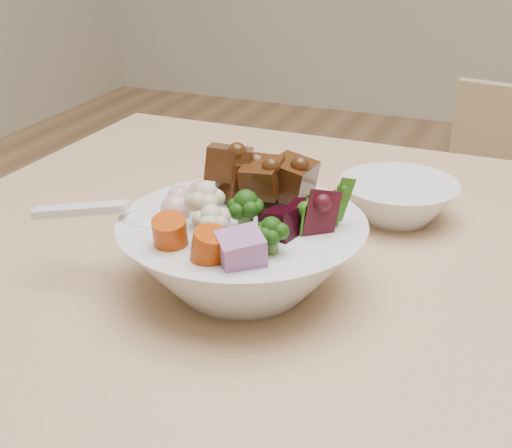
{
  "coord_description": "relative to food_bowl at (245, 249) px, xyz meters",
  "views": [
    {
      "loc": [
        -0.03,
        -0.75,
        1.09
      ],
      "look_at": [
        -0.27,
        -0.19,
        0.81
      ],
      "focal_mm": 50.0,
      "sensor_mm": 36.0,
      "label": 1
    }
  ],
  "objects": [
    {
      "name": "soup_spoon",
      "position": [
        -0.1,
        -0.04,
        0.03
      ],
      "size": [
        0.14,
        0.06,
        0.03
      ],
      "rotation": [
        0.0,
        0.0,
        0.2
      ],
      "color": "silver",
      "rests_on": "food_bowl"
    },
    {
      "name": "side_bowl",
      "position": [
        0.1,
        0.21,
        -0.02
      ],
      "size": [
        0.14,
        0.14,
        0.05
      ],
      "primitive_type": null,
      "color": "silver",
      "rests_on": "dining_table"
    },
    {
      "name": "food_bowl",
      "position": [
        0.0,
        0.0,
        0.0
      ],
      "size": [
        0.24,
        0.24,
        0.13
      ],
      "color": "silver",
      "rests_on": "dining_table"
    }
  ]
}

